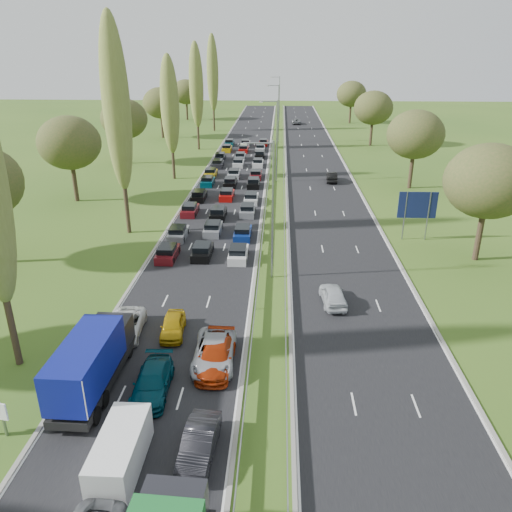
{
  "coord_description": "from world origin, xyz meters",
  "views": [
    {
      "loc": [
        5.04,
        2.72,
        18.69
      ],
      "look_at": [
        3.03,
        44.2,
        1.5
      ],
      "focal_mm": 35.0,
      "sensor_mm": 36.0,
      "label": 1
    }
  ],
  "objects_px": {
    "near_car_2": "(125,326)",
    "white_van_rear": "(122,448)",
    "blue_lorry": "(93,361)",
    "direction_sign": "(417,207)"
  },
  "relations": [
    {
      "from": "near_car_2",
      "to": "direction_sign",
      "type": "bearing_deg",
      "value": 35.08
    },
    {
      "from": "near_car_2",
      "to": "blue_lorry",
      "type": "height_order",
      "value": "blue_lorry"
    },
    {
      "from": "near_car_2",
      "to": "blue_lorry",
      "type": "distance_m",
      "value": 6.07
    },
    {
      "from": "blue_lorry",
      "to": "direction_sign",
      "type": "xyz_separation_m",
      "value": [
        25.07,
        26.52,
        1.66
      ]
    },
    {
      "from": "near_car_2",
      "to": "direction_sign",
      "type": "height_order",
      "value": "direction_sign"
    },
    {
      "from": "white_van_rear",
      "to": "direction_sign",
      "type": "distance_m",
      "value": 39.04
    },
    {
      "from": "direction_sign",
      "to": "white_van_rear",
      "type": "bearing_deg",
      "value": -123.84
    },
    {
      "from": "blue_lorry",
      "to": "white_van_rear",
      "type": "bearing_deg",
      "value": -58.96
    },
    {
      "from": "near_car_2",
      "to": "direction_sign",
      "type": "distance_m",
      "value": 32.54
    },
    {
      "from": "near_car_2",
      "to": "white_van_rear",
      "type": "xyz_separation_m",
      "value": [
        3.37,
        -11.79,
        0.28
      ]
    }
  ]
}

